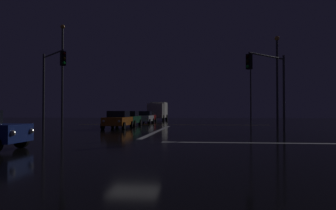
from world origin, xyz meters
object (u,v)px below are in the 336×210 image
Objects in this scene: sedan_white at (144,117)px; box_truck at (158,110)px; sedan_orange at (118,120)px; sedan_red at (148,116)px; traffic_signal_nw at (51,75)px; sedan_green at (129,118)px; streetlamp_left_near at (62,68)px; streetlamp_right_near at (277,74)px; streetlamp_right_far at (251,84)px; traffic_signal_ne at (270,77)px.

box_truck reaches higher than sedan_white.
sedan_orange and sedan_red have the same top height.
traffic_signal_nw is (-4.49, -3.56, 3.58)m from sedan_orange.
sedan_red is 7.52m from box_truck.
sedan_white is (0.50, 6.37, 0.00)m from sedan_green.
streetlamp_left_near is (-6.48, 2.93, 5.03)m from sedan_orange.
streetlamp_left_near is at bearing -126.58° from sedan_white.
sedan_orange is 1.00× the size of sedan_white.
sedan_green and sedan_white have the same top height.
sedan_orange is 0.50× the size of streetlamp_right_near.
streetlamp_right_far reaches higher than box_truck.
sedan_green is 6.39m from sedan_white.
traffic_signal_nw reaches higher than sedan_white.
traffic_signal_ne is at bearing -107.45° from streetlamp_right_near.
sedan_green is 1.00× the size of sedan_red.
streetlamp_right_far is (14.41, 18.93, 4.62)m from sedan_orange.
sedan_red is 15.45m from streetlamp_right_far.
sedan_red is (-0.06, 12.59, 0.00)m from sedan_green.
sedan_white is 13.69m from box_truck.
sedan_orange is at bearing -127.28° from streetlamp_right_far.
streetlamp_right_near is (14.16, -9.06, 4.18)m from sedan_white.
sedan_white is 20.03m from traffic_signal_ne.
sedan_red is 0.50× the size of streetlamp_right_near.
sedan_white is 6.24m from sedan_red.
sedan_green is at bearing 143.75° from traffic_signal_ne.
box_truck is at bearing 80.94° from traffic_signal_nw.
traffic_signal_nw is (-4.74, -15.54, 3.58)m from sedan_white.
streetlamp_right_near is (14.41, 2.93, 4.18)m from sedan_orange.
sedan_white is at bearing 127.77° from traffic_signal_ne.
sedan_red is at bearing 79.14° from traffic_signal_nw.
sedan_orange is 13.28m from traffic_signal_ne.
sedan_white is 1.00× the size of sedan_red.
streetlamp_left_near reaches higher than traffic_signal_ne.
traffic_signal_nw is 29.39m from streetlamp_right_far.
streetlamp_right_near reaches higher than traffic_signal_nw.
traffic_signal_nw is (-4.17, -21.75, 3.58)m from sedan_red.
sedan_white and sedan_red have the same top height.
sedan_orange is 5.61m from sedan_green.
streetlamp_left_near is at bearing -111.96° from sedan_red.
box_truck reaches higher than sedan_red.
sedan_red is at bearing -93.74° from box_truck.
streetlamp_right_near is (14.73, -15.27, 4.18)m from sedan_red.
streetlamp_left_near is at bearing 180.00° from streetlamp_right_near.
streetlamp_left_near is (-20.88, 0.00, 0.85)m from streetlamp_right_near.
box_truck reaches higher than sedan_green.
box_truck is at bearing 90.32° from sedan_white.
traffic_signal_ne is 22.70m from streetlamp_right_far.
streetlamp_right_far is at bearing 49.95° from traffic_signal_nw.
sedan_green is 15.49m from streetlamp_right_near.
sedan_white is 0.52× the size of box_truck.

